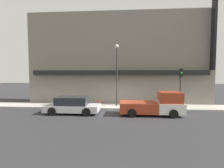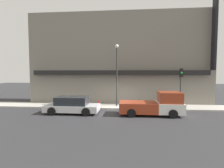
% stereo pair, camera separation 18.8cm
% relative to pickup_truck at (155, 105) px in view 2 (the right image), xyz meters
% --- Properties ---
extents(ground_plane, '(80.00, 80.00, 0.00)m').
position_rel_pickup_truck_xyz_m(ground_plane, '(-3.20, 1.74, -0.82)').
color(ground_plane, '#2D2D30').
extents(sidewalk, '(36.00, 2.53, 0.13)m').
position_rel_pickup_truck_xyz_m(sidewalk, '(-3.20, 3.01, -0.75)').
color(sidewalk, '#B7B2A8').
rests_on(sidewalk, ground).
extents(building, '(19.80, 3.80, 10.94)m').
position_rel_pickup_truck_xyz_m(building, '(-3.18, 5.75, 4.14)').
color(building, gray).
rests_on(building, ground).
extents(pickup_truck, '(5.03, 2.17, 1.90)m').
position_rel_pickup_truck_xyz_m(pickup_truck, '(0.00, 0.00, 0.00)').
color(pickup_truck, white).
rests_on(pickup_truck, ground).
extents(parked_car, '(4.51, 2.07, 1.42)m').
position_rel_pickup_truck_xyz_m(parked_car, '(-6.89, -0.00, -0.13)').
color(parked_car, silver).
rests_on(parked_car, ground).
extents(fire_hydrant, '(0.18, 0.18, 0.58)m').
position_rel_pickup_truck_xyz_m(fire_hydrant, '(-5.02, 2.60, -0.40)').
color(fire_hydrant, red).
rests_on(fire_hydrant, sidewalk).
extents(street_lamp, '(0.36, 0.36, 6.08)m').
position_rel_pickup_truck_xyz_m(street_lamp, '(-3.29, 2.92, 3.06)').
color(street_lamp, '#2D2D2D').
rests_on(street_lamp, sidewalk).
extents(traffic_light, '(0.28, 0.42, 3.70)m').
position_rel_pickup_truck_xyz_m(traffic_light, '(2.66, 2.29, 1.85)').
color(traffic_light, '#2D2D2D').
rests_on(traffic_light, sidewalk).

